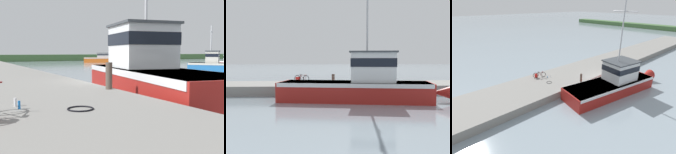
% 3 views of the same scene
% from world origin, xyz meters
% --- Properties ---
extents(ground_plane, '(320.00, 320.00, 0.00)m').
position_xyz_m(ground_plane, '(0.00, 0.00, 0.00)').
color(ground_plane, '#84939E').
extents(dock_pier, '(6.34, 80.00, 0.85)m').
position_xyz_m(dock_pier, '(-4.42, 0.00, 0.43)').
color(dock_pier, gray).
rests_on(dock_pier, ground_plane).
extents(fishing_boat_main, '(5.32, 13.55, 10.82)m').
position_xyz_m(fishing_boat_main, '(1.78, -0.78, 1.33)').
color(fishing_boat_main, maroon).
rests_on(fishing_boat_main, ground_plane).
extents(bicycle_touring, '(0.81, 1.57, 0.76)m').
position_xyz_m(bicycle_touring, '(-6.14, -6.09, 1.20)').
color(bicycle_touring, black).
rests_on(bicycle_touring, dock_pier).
extents(mooring_post, '(0.26, 0.26, 1.03)m').
position_xyz_m(mooring_post, '(-1.54, -2.91, 1.37)').
color(mooring_post, '#51473D').
rests_on(mooring_post, dock_pier).
extents(hose_coil, '(0.67, 0.67, 0.04)m').
position_xyz_m(hose_coil, '(-3.94, -6.01, 0.87)').
color(hose_coil, black).
rests_on(hose_coil, dock_pier).
extents(water_bottle_by_bike, '(0.06, 0.06, 0.21)m').
position_xyz_m(water_bottle_by_bike, '(-5.28, -5.25, 0.96)').
color(water_bottle_by_bike, blue).
rests_on(water_bottle_by_bike, dock_pier).
extents(water_bottle_on_curb, '(0.08, 0.08, 0.22)m').
position_xyz_m(water_bottle_on_curb, '(-5.31, -4.82, 0.96)').
color(water_bottle_on_curb, silver).
rests_on(water_bottle_on_curb, dock_pier).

